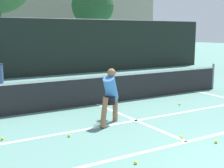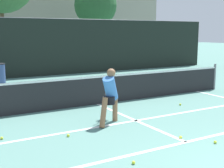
# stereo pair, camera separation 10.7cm
# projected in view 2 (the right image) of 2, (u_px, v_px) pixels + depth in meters

# --- Properties ---
(court_baseline_near) EXTENTS (11.00, 0.10, 0.01)m
(court_baseline_near) POSITION_uv_depth(u_px,v_px,m) (186.00, 142.00, 6.80)
(court_baseline_near) COLOR white
(court_baseline_near) RESTS_ON ground
(court_service_line) EXTENTS (8.25, 0.10, 0.01)m
(court_service_line) POSITION_uv_depth(u_px,v_px,m) (136.00, 121.00, 8.45)
(court_service_line) COLOR white
(court_service_line) RESTS_ON ground
(court_center_mark) EXTENTS (0.10, 4.18, 0.01)m
(court_center_mark) POSITION_uv_depth(u_px,v_px,m) (133.00, 119.00, 8.59)
(court_center_mark) COLOR white
(court_center_mark) RESTS_ON ground
(net) EXTENTS (11.09, 0.09, 1.07)m
(net) POSITION_uv_depth(u_px,v_px,m) (98.00, 89.00, 10.29)
(net) COLOR slate
(net) RESTS_ON ground
(fence_back) EXTENTS (24.00, 0.06, 3.11)m
(fence_back) POSITION_uv_depth(u_px,v_px,m) (33.00, 48.00, 16.49)
(fence_back) COLOR black
(fence_back) RESTS_ON ground
(player_practicing) EXTENTS (0.97, 1.00, 1.45)m
(player_practicing) POSITION_uv_depth(u_px,v_px,m) (110.00, 94.00, 8.08)
(player_practicing) COLOR #8C6042
(player_practicing) RESTS_ON ground
(tennis_ball_scattered_0) EXTENTS (0.07, 0.07, 0.07)m
(tennis_ball_scattered_0) POSITION_uv_depth(u_px,v_px,m) (2.00, 138.00, 6.97)
(tennis_ball_scattered_0) COLOR #D1E033
(tennis_ball_scattered_0) RESTS_ON ground
(tennis_ball_scattered_1) EXTENTS (0.07, 0.07, 0.07)m
(tennis_ball_scattered_1) POSITION_uv_depth(u_px,v_px,m) (180.00, 104.00, 10.20)
(tennis_ball_scattered_1) COLOR #D1E033
(tennis_ball_scattered_1) RESTS_ON ground
(tennis_ball_scattered_4) EXTENTS (0.07, 0.07, 0.07)m
(tennis_ball_scattered_4) POSITION_uv_depth(u_px,v_px,m) (181.00, 137.00, 7.02)
(tennis_ball_scattered_4) COLOR #D1E033
(tennis_ball_scattered_4) RESTS_ON ground
(tennis_ball_scattered_5) EXTENTS (0.07, 0.07, 0.07)m
(tennis_ball_scattered_5) POSITION_uv_depth(u_px,v_px,m) (215.00, 142.00, 6.71)
(tennis_ball_scattered_5) COLOR #D1E033
(tennis_ball_scattered_5) RESTS_ON ground
(tennis_ball_scattered_6) EXTENTS (0.07, 0.07, 0.07)m
(tennis_ball_scattered_6) POSITION_uv_depth(u_px,v_px,m) (68.00, 135.00, 7.15)
(tennis_ball_scattered_6) COLOR #D1E033
(tennis_ball_scattered_6) RESTS_ON ground
(tennis_ball_scattered_8) EXTENTS (0.07, 0.07, 0.07)m
(tennis_ball_scattered_8) POSITION_uv_depth(u_px,v_px,m) (134.00, 162.00, 5.66)
(tennis_ball_scattered_8) COLOR #D1E033
(tennis_ball_scattered_8) RESTS_ON ground
(parked_car) EXTENTS (1.83, 4.57, 1.42)m
(parked_car) POSITION_uv_depth(u_px,v_px,m) (26.00, 60.00, 20.19)
(parked_car) COLOR navy
(parked_car) RESTS_ON ground
(tree_mid) EXTENTS (3.70, 3.70, 6.52)m
(tree_mid) POSITION_uv_depth(u_px,v_px,m) (95.00, 5.00, 27.08)
(tree_mid) COLOR brown
(tree_mid) RESTS_ON ground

